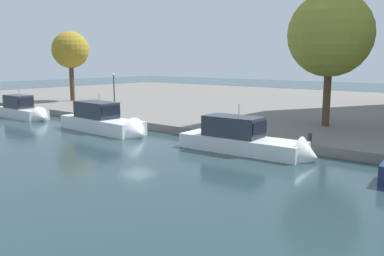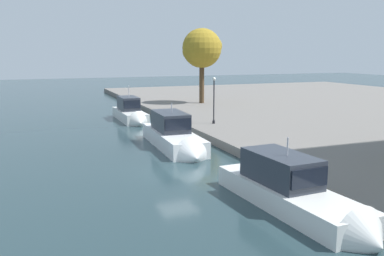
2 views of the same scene
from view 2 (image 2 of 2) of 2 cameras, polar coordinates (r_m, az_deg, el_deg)
name	(u,v)px [view 2 (image 2 of 2)]	position (r m, az deg, el deg)	size (l,w,h in m)	color
ground_plane	(178,173)	(27.48, -1.98, -6.11)	(220.00, 220.00, 0.00)	#23383D
motor_yacht_0	(131,114)	(48.60, -8.38, 1.92)	(9.21, 2.53, 4.81)	silver
motor_yacht_1	(175,138)	(34.40, -2.41, -1.44)	(11.10, 3.30, 4.63)	white
motor_yacht_2	(295,197)	(21.50, 13.96, -9.12)	(10.79, 3.34, 4.59)	silver
lamp_post	(214,99)	(41.82, 3.02, 3.98)	(0.32, 0.32, 4.65)	black
tree_2	(202,49)	(59.16, 1.39, 10.81)	(5.50, 5.50, 10.46)	#4C3823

